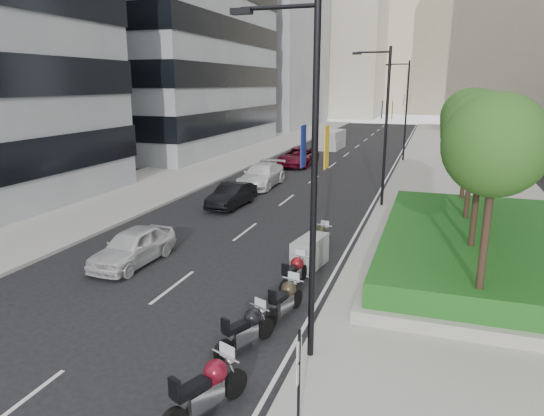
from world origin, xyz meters
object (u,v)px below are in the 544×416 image
at_px(motorcycle_3, 285,299).
at_px(lamp_post_1, 384,120).
at_px(lamp_post_2, 405,106).
at_px(parking_sign, 299,378).
at_px(car_b, 232,195).
at_px(lamp_post_0, 308,169).
at_px(delivery_van, 332,141).
at_px(motorcycle_2, 246,329).
at_px(car_d, 298,157).
at_px(motorcycle_1, 207,389).
at_px(motorcycle_5, 310,253).
at_px(motorcycle_6, 319,238).
at_px(car_a, 133,246).
at_px(car_c, 262,175).
at_px(motorcycle_4, 294,273).

bearing_deg(motorcycle_3, lamp_post_1, 8.02).
height_order(lamp_post_2, parking_sign, lamp_post_2).
distance_m(parking_sign, car_b, 19.53).
distance_m(lamp_post_0, motorcycle_3, 5.08).
height_order(lamp_post_2, motorcycle_3, lamp_post_2).
height_order(parking_sign, car_b, parking_sign).
bearing_deg(delivery_van, lamp_post_1, -68.79).
relative_size(parking_sign, motorcycle_2, 1.22).
xyz_separation_m(lamp_post_0, car_d, (-8.47, 29.78, -4.28)).
distance_m(lamp_post_1, car_d, 15.92).
relative_size(motorcycle_1, car_d, 0.41).
bearing_deg(motorcycle_5, motorcycle_6, 12.00).
xyz_separation_m(motorcycle_2, motorcycle_3, (0.44, 2.13, -0.00)).
relative_size(parking_sign, car_d, 0.44).
height_order(parking_sign, car_d, parking_sign).
xyz_separation_m(motorcycle_3, car_a, (-7.12, 2.47, 0.14)).
distance_m(lamp_post_2, motorcycle_6, 26.97).
height_order(parking_sign, motorcycle_3, parking_sign).
height_order(car_c, delivery_van, delivery_van).
distance_m(motorcycle_3, car_d, 28.64).
xyz_separation_m(motorcycle_2, motorcycle_6, (0.05, 8.50, -0.03)).
relative_size(lamp_post_0, motorcycle_5, 4.23).
bearing_deg(car_c, motorcycle_6, -60.54).
height_order(car_c, car_d, car_c).
xyz_separation_m(lamp_post_0, parking_sign, (0.66, -3.00, -3.61)).
xyz_separation_m(motorcycle_6, car_b, (-6.64, 5.92, 0.13)).
xyz_separation_m(lamp_post_2, delivery_van, (-7.91, 6.72, -4.13)).
relative_size(motorcycle_6, car_b, 0.49).
height_order(lamp_post_2, motorcycle_1, lamp_post_2).
relative_size(car_c, delivery_van, 1.12).
relative_size(lamp_post_2, motorcycle_5, 4.23).
relative_size(motorcycle_2, car_b, 0.49).
relative_size(lamp_post_0, delivery_van, 1.84).
bearing_deg(motorcycle_6, motorcycle_2, -167.82).
distance_m(motorcycle_3, delivery_van, 40.20).
bearing_deg(motorcycle_2, car_c, 42.56).
height_order(lamp_post_2, car_c, lamp_post_2).
xyz_separation_m(motorcycle_4, car_d, (-6.95, 25.48, 0.21)).
height_order(lamp_post_0, motorcycle_5, lamp_post_0).
relative_size(lamp_post_1, motorcycle_3, 4.16).
relative_size(motorcycle_3, motorcycle_4, 1.00).
height_order(lamp_post_2, motorcycle_6, lamp_post_2).
distance_m(car_d, delivery_van, 11.95).
height_order(parking_sign, motorcycle_1, parking_sign).
relative_size(parking_sign, car_c, 0.45).
bearing_deg(lamp_post_0, car_c, 112.67).
height_order(lamp_post_0, car_b, lamp_post_0).
bearing_deg(motorcycle_4, motorcycle_5, 6.96).
distance_m(motorcycle_4, car_a, 6.79).
bearing_deg(motorcycle_1, lamp_post_2, 20.04).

